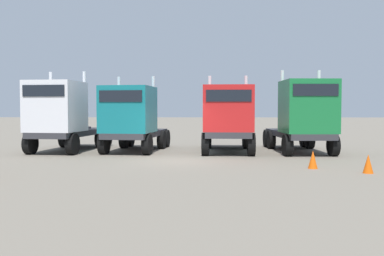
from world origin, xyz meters
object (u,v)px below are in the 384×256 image
Objects in this scene: semi_truck_teal at (132,118)px; semi_truck_red at (228,118)px; semi_truck_white at (62,115)px; traffic_cone_near at (368,164)px; semi_truck_green at (304,116)px; traffic_cone_far at (313,160)px.

semi_truck_red reaches higher than semi_truck_teal.
semi_truck_teal is at bearing -89.59° from semi_truck_red.
semi_truck_teal is at bearing 95.74° from semi_truck_white.
semi_truck_teal is 8.77× the size of traffic_cone_near.
semi_truck_red is 3.81m from semi_truck_green.
traffic_cone_near is (4.59, -6.66, -1.47)m from semi_truck_red.
traffic_cone_near is at bearing 36.25° from semi_truck_red.
semi_truck_green reaches higher than traffic_cone_far.
traffic_cone_near is 1.98m from traffic_cone_far.
semi_truck_white reaches higher than traffic_cone_near.
semi_truck_green is 9.40× the size of traffic_cone_near.
semi_truck_teal is 8.77m from semi_truck_green.
semi_truck_white reaches higher than semi_truck_teal.
semi_truck_red is (4.96, -0.11, 0.00)m from semi_truck_teal.
semi_truck_white is at bearing 153.90° from traffic_cone_far.
semi_truck_green is 6.75m from traffic_cone_near.
traffic_cone_near is at bearing 3.60° from semi_truck_green.
semi_truck_green reaches higher than semi_truck_red.
traffic_cone_near is (0.78, -6.52, -1.56)m from semi_truck_green.
semi_truck_red is at bearing -95.41° from semi_truck_green.
semi_truck_teal is 8.60× the size of traffic_cone_far.
semi_truck_green is (3.80, -0.14, 0.10)m from semi_truck_red.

